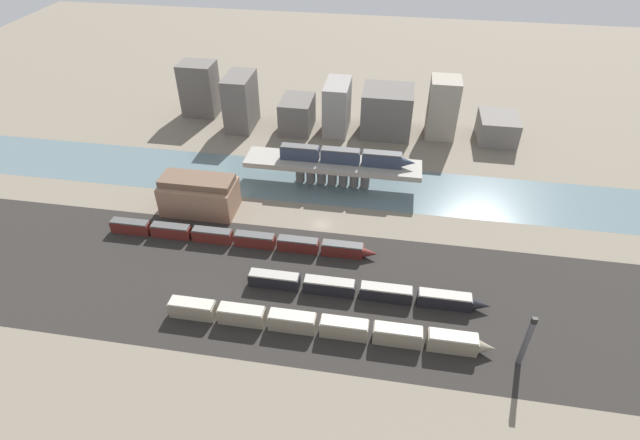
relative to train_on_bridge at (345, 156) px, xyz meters
The scene contains 17 objects.
ground_plane 22.47m from the train_on_bridge, 99.69° to the right, with size 400.00×400.00×0.00m, color #756B5B.
railbed_yard 45.21m from the train_on_bridge, 94.44° to the right, with size 280.00×42.00×0.01m, color #282623.
river_water 10.12m from the train_on_bridge, behind, with size 320.00×22.35×0.01m, color slate.
bridge 5.13m from the train_on_bridge, behind, with size 50.47×9.83×7.48m.
train_on_bridge is the anchor object (origin of this frame).
train_yard_near 56.07m from the train_on_bridge, 86.96° to the right, with size 66.75×3.14×3.93m.
train_yard_mid 45.79m from the train_on_bridge, 77.12° to the right, with size 53.11×2.88×3.47m.
train_yard_far 39.12m from the train_on_bridge, 126.02° to the right, with size 68.28×2.69×3.45m.
warehouse_building 41.53m from the train_on_bridge, 153.19° to the right, with size 19.59×10.67×10.18m.
signal_tower 70.25m from the train_on_bridge, 54.00° to the right, with size 1.07×1.07×12.65m.
city_block_far_left 69.87m from the train_on_bridge, 145.51° to the left, with size 12.16×9.92×18.73m, color #605B56.
city_block_left 50.98m from the train_on_bridge, 141.56° to the left, with size 8.74×14.95×18.39m, color #605B56.
city_block_center 38.81m from the train_on_bridge, 122.07° to the left, with size 10.50×14.36×11.01m, color #605B56.
city_block_right 35.19m from the train_on_bridge, 101.36° to the left, with size 8.06×15.38×16.92m, color gray.
city_block_far_right 36.73m from the train_on_bridge, 74.21° to the left, with size 16.58×15.71×15.43m, color #605B56.
city_block_tall 45.97m from the train_on_bridge, 52.26° to the left, with size 9.59×10.74×19.77m, color gray.
city_block_low 59.30m from the train_on_bridge, 37.53° to the left, with size 12.48×14.63×8.39m, color slate.
Camera 1 is at (16.63, -102.17, 80.32)m, focal length 28.00 mm.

